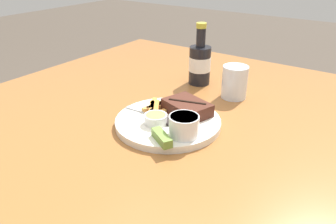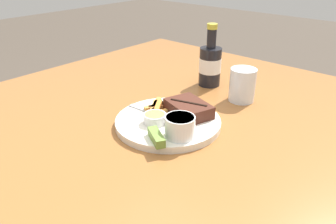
{
  "view_description": "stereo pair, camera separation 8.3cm",
  "coord_description": "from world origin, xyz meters",
  "px_view_note": "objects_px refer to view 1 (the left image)",
  "views": [
    {
      "loc": [
        0.42,
        -0.61,
        1.18
      ],
      "look_at": [
        0.0,
        0.0,
        0.81
      ],
      "focal_mm": 35.0,
      "sensor_mm": 36.0,
      "label": 1
    },
    {
      "loc": [
        0.49,
        -0.56,
        1.18
      ],
      "look_at": [
        0.0,
        0.0,
        0.81
      ],
      "focal_mm": 35.0,
      "sensor_mm": 36.0,
      "label": 2
    }
  ],
  "objects_px": {
    "coleslaw_cup": "(184,125)",
    "knife_utensil": "(176,114)",
    "dipping_sauce_cup": "(156,119)",
    "pickle_spear": "(162,138)",
    "fork_utensil": "(145,112)",
    "dinner_plate": "(168,122)",
    "drinking_glass": "(235,82)",
    "steak_portion": "(187,108)",
    "beer_bottle": "(200,63)"
  },
  "relations": [
    {
      "from": "dinner_plate",
      "to": "dipping_sauce_cup",
      "type": "relative_size",
      "value": 4.71
    },
    {
      "from": "coleslaw_cup",
      "to": "fork_utensil",
      "type": "bearing_deg",
      "value": 164.11
    },
    {
      "from": "fork_utensil",
      "to": "beer_bottle",
      "type": "xyz_separation_m",
      "value": [
        -0.01,
        0.31,
        0.05
      ]
    },
    {
      "from": "dinner_plate",
      "to": "fork_utensil",
      "type": "distance_m",
      "value": 0.07
    },
    {
      "from": "dipping_sauce_cup",
      "to": "knife_utensil",
      "type": "xyz_separation_m",
      "value": [
        0.01,
        0.07,
        -0.01
      ]
    },
    {
      "from": "dinner_plate",
      "to": "coleslaw_cup",
      "type": "xyz_separation_m",
      "value": [
        0.08,
        -0.05,
        0.04
      ]
    },
    {
      "from": "steak_portion",
      "to": "beer_bottle",
      "type": "distance_m",
      "value": 0.27
    },
    {
      "from": "drinking_glass",
      "to": "dinner_plate",
      "type": "bearing_deg",
      "value": -103.3
    },
    {
      "from": "dipping_sauce_cup",
      "to": "beer_bottle",
      "type": "distance_m",
      "value": 0.35
    },
    {
      "from": "dinner_plate",
      "to": "knife_utensil",
      "type": "relative_size",
      "value": 1.64
    },
    {
      "from": "dinner_plate",
      "to": "pickle_spear",
      "type": "distance_m",
      "value": 0.11
    },
    {
      "from": "dinner_plate",
      "to": "steak_portion",
      "type": "relative_size",
      "value": 1.95
    },
    {
      "from": "coleslaw_cup",
      "to": "beer_bottle",
      "type": "relative_size",
      "value": 0.35
    },
    {
      "from": "steak_portion",
      "to": "pickle_spear",
      "type": "distance_m",
      "value": 0.16
    },
    {
      "from": "beer_bottle",
      "to": "drinking_glass",
      "type": "relative_size",
      "value": 2.04
    },
    {
      "from": "pickle_spear",
      "to": "drinking_glass",
      "type": "xyz_separation_m",
      "value": [
        0.01,
        0.36,
        0.02
      ]
    },
    {
      "from": "steak_portion",
      "to": "drinking_glass",
      "type": "xyz_separation_m",
      "value": [
        0.04,
        0.21,
        0.01
      ]
    },
    {
      "from": "knife_utensil",
      "to": "drinking_glass",
      "type": "xyz_separation_m",
      "value": [
        0.06,
        0.23,
        0.03
      ]
    },
    {
      "from": "steak_portion",
      "to": "dipping_sauce_cup",
      "type": "xyz_separation_m",
      "value": [
        -0.03,
        -0.09,
        -0.0
      ]
    },
    {
      "from": "coleslaw_cup",
      "to": "knife_utensil",
      "type": "height_order",
      "value": "coleslaw_cup"
    },
    {
      "from": "steak_portion",
      "to": "drinking_glass",
      "type": "relative_size",
      "value": 1.4
    },
    {
      "from": "steak_portion",
      "to": "knife_utensil",
      "type": "height_order",
      "value": "steak_portion"
    },
    {
      "from": "dipping_sauce_cup",
      "to": "fork_utensil",
      "type": "distance_m",
      "value": 0.07
    },
    {
      "from": "steak_portion",
      "to": "dinner_plate",
      "type": "bearing_deg",
      "value": -112.07
    },
    {
      "from": "dipping_sauce_cup",
      "to": "drinking_glass",
      "type": "xyz_separation_m",
      "value": [
        0.07,
        0.3,
        0.02
      ]
    },
    {
      "from": "pickle_spear",
      "to": "steak_portion",
      "type": "bearing_deg",
      "value": 100.46
    },
    {
      "from": "beer_bottle",
      "to": "drinking_glass",
      "type": "bearing_deg",
      "value": -15.96
    },
    {
      "from": "fork_utensil",
      "to": "knife_utensil",
      "type": "xyz_separation_m",
      "value": [
        0.07,
        0.03,
        0.0
      ]
    },
    {
      "from": "fork_utensil",
      "to": "knife_utensil",
      "type": "distance_m",
      "value": 0.08
    },
    {
      "from": "steak_portion",
      "to": "beer_bottle",
      "type": "xyz_separation_m",
      "value": [
        -0.11,
        0.25,
        0.04
      ]
    },
    {
      "from": "beer_bottle",
      "to": "drinking_glass",
      "type": "height_order",
      "value": "beer_bottle"
    },
    {
      "from": "steak_portion",
      "to": "dipping_sauce_cup",
      "type": "distance_m",
      "value": 0.1
    },
    {
      "from": "dinner_plate",
      "to": "coleslaw_cup",
      "type": "height_order",
      "value": "coleslaw_cup"
    },
    {
      "from": "pickle_spear",
      "to": "knife_utensil",
      "type": "xyz_separation_m",
      "value": [
        -0.05,
        0.13,
        -0.01
      ]
    },
    {
      "from": "steak_portion",
      "to": "coleslaw_cup",
      "type": "height_order",
      "value": "coleslaw_cup"
    },
    {
      "from": "drinking_glass",
      "to": "fork_utensil",
      "type": "bearing_deg",
      "value": -116.32
    },
    {
      "from": "knife_utensil",
      "to": "dipping_sauce_cup",
      "type": "bearing_deg",
      "value": 156.82
    },
    {
      "from": "drinking_glass",
      "to": "steak_portion",
      "type": "bearing_deg",
      "value": -100.83
    },
    {
      "from": "dipping_sauce_cup",
      "to": "pickle_spear",
      "type": "bearing_deg",
      "value": -44.5
    },
    {
      "from": "dinner_plate",
      "to": "drinking_glass",
      "type": "height_order",
      "value": "drinking_glass"
    },
    {
      "from": "pickle_spear",
      "to": "fork_utensil",
      "type": "xyz_separation_m",
      "value": [
        -0.12,
        0.09,
        -0.01
      ]
    },
    {
      "from": "dinner_plate",
      "to": "drinking_glass",
      "type": "relative_size",
      "value": 2.74
    },
    {
      "from": "fork_utensil",
      "to": "drinking_glass",
      "type": "height_order",
      "value": "drinking_glass"
    },
    {
      "from": "pickle_spear",
      "to": "fork_utensil",
      "type": "distance_m",
      "value": 0.15
    },
    {
      "from": "steak_portion",
      "to": "coleslaw_cup",
      "type": "distance_m",
      "value": 0.12
    },
    {
      "from": "dinner_plate",
      "to": "beer_bottle",
      "type": "bearing_deg",
      "value": 105.32
    },
    {
      "from": "fork_utensil",
      "to": "knife_utensil",
      "type": "relative_size",
      "value": 0.81
    },
    {
      "from": "dinner_plate",
      "to": "pickle_spear",
      "type": "bearing_deg",
      "value": -62.58
    },
    {
      "from": "dinner_plate",
      "to": "dipping_sauce_cup",
      "type": "height_order",
      "value": "dipping_sauce_cup"
    },
    {
      "from": "dipping_sauce_cup",
      "to": "knife_utensil",
      "type": "relative_size",
      "value": 0.35
    }
  ]
}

